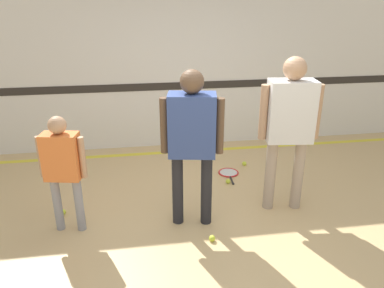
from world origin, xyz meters
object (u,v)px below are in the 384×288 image
Objects in this scene: person_student_right at (290,119)px; racket_spare_on_floor at (229,173)px; tennis_ball_stray_left at (63,212)px; tennis_ball_stray_right at (228,181)px; person_instructor at (192,133)px; tennis_ball_near_instructor at (212,238)px; person_student_left at (62,162)px; tennis_ball_by_spare_racket at (244,164)px.

person_student_right is 1.53m from racket_spare_on_floor.
tennis_ball_stray_right is (2.11, 0.46, 0.00)m from tennis_ball_stray_left.
person_student_right is 2.83m from tennis_ball_stray_left.
tennis_ball_stray_right reaches higher than racket_spare_on_floor.
person_instructor is 26.31× the size of tennis_ball_stray_left.
person_student_right reaches higher than tennis_ball_near_instructor.
racket_spare_on_floor is 1.62m from tennis_ball_near_instructor.
person_student_left is at bearing 162.96° from tennis_ball_near_instructor.
tennis_ball_by_spare_racket is (0.86, 1.75, 0.00)m from tennis_ball_near_instructor.
person_student_left is 0.84m from tennis_ball_stray_left.
person_student_right is at bearing 26.38° from racket_spare_on_floor.
tennis_ball_stray_right is at bearing 68.77° from tennis_ball_near_instructor.
tennis_ball_by_spare_racket and tennis_ball_stray_right have the same top height.
racket_spare_on_floor is at bearing 68.00° from person_instructor.
tennis_ball_by_spare_racket is (2.35, 1.29, -0.77)m from person_student_left.
tennis_ball_stray_left is at bearing 175.92° from person_instructor.
person_student_right is 1.63m from tennis_ball_by_spare_racket.
tennis_ball_stray_right is (-0.38, -0.52, 0.00)m from tennis_ball_by_spare_racket.
tennis_ball_by_spare_racket is 2.67m from tennis_ball_stray_left.
person_instructor is 26.31× the size of tennis_ball_near_instructor.
person_instructor is at bearing 14.79° from person_student_right.
person_student_right is at bearing -54.07° from tennis_ball_stray_right.
tennis_ball_stray_left is at bearing -158.49° from tennis_ball_by_spare_racket.
person_student_left is at bearing -158.65° from tennis_ball_stray_right.
person_student_right is at bearing 18.13° from person_instructor.
person_instructor is at bearing 8.43° from person_student_left.
tennis_ball_stray_left is at bearing 125.43° from person_student_left.
person_instructor is 26.31× the size of tennis_ball_by_spare_racket.
person_student_right is 27.44× the size of tennis_ball_stray_right.
person_instructor is 1.37m from person_student_left.
tennis_ball_stray_left is 2.15m from tennis_ball_stray_right.
person_student_left is at bearing 8.99° from person_student_right.
person_instructor reaches higher than tennis_ball_near_instructor.
racket_spare_on_floor is 7.85× the size of tennis_ball_by_spare_racket.
person_student_left reaches higher than tennis_ball_by_spare_racket.
tennis_ball_stray_right is (-0.08, -0.29, 0.02)m from racket_spare_on_floor.
person_student_left is 19.74× the size of tennis_ball_stray_left.
tennis_ball_near_instructor is at bearing -5.71° from person_student_left.
tennis_ball_near_instructor is at bearing -116.15° from tennis_ball_by_spare_racket.
tennis_ball_stray_left is at bearing -67.69° from racket_spare_on_floor.
tennis_ball_stray_left reaches higher than racket_spare_on_floor.
person_instructor is 26.31× the size of tennis_ball_stray_right.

